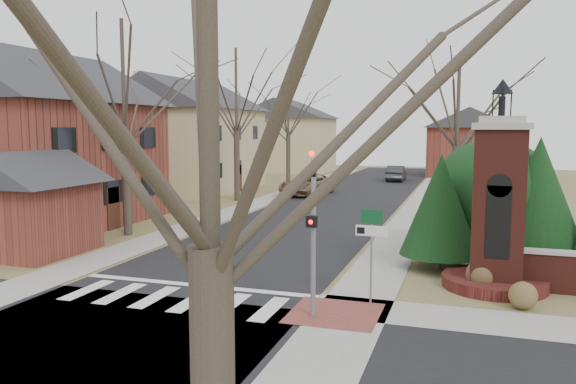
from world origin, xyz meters
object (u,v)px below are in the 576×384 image
at_px(pickup_truck, 307,184).
at_px(distant_car, 396,173).
at_px(brick_gate_monument, 497,220).
at_px(traffic_signal_pole, 313,221).
at_px(sign_post, 371,238).

height_order(pickup_truck, distant_car, pickup_truck).
distance_m(brick_gate_monument, distant_car, 35.81).
bearing_deg(brick_gate_monument, traffic_signal_pole, -136.76).
relative_size(sign_post, distant_car, 0.62).
distance_m(traffic_signal_pole, pickup_truck, 27.45).
bearing_deg(brick_gate_monument, sign_post, -138.58).
bearing_deg(pickup_truck, distant_car, 78.78).
bearing_deg(sign_post, pickup_truck, 109.88).
relative_size(traffic_signal_pole, sign_post, 1.64).
relative_size(brick_gate_monument, pickup_truck, 1.16).
xyz_separation_m(traffic_signal_pole, distant_car, (-2.70, 39.43, -1.86)).
bearing_deg(traffic_signal_pole, sign_post, 47.57).
bearing_deg(sign_post, traffic_signal_pole, -132.43).
relative_size(pickup_truck, distant_car, 1.27).
bearing_deg(traffic_signal_pole, pickup_truck, 106.33).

